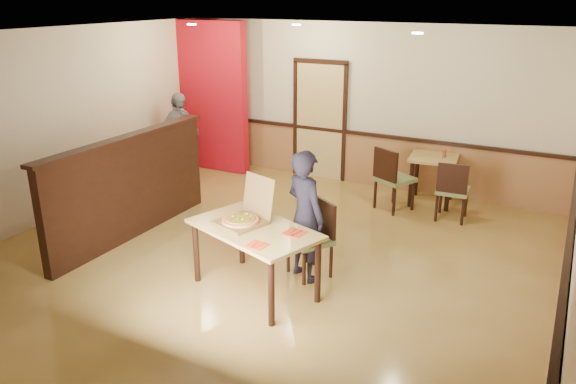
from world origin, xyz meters
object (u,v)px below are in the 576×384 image
(main_table, at_px, (254,237))
(diner, at_px, (305,216))
(side_chair_left, at_px, (392,177))
(pizza_box, at_px, (244,218))
(passerby, at_px, (180,137))
(side_chair_right, at_px, (453,189))
(diner_chair, at_px, (315,235))
(condiment, at_px, (444,153))
(side_table, at_px, (433,167))

(main_table, distance_m, diner, 0.68)
(side_chair_left, relative_size, pizza_box, 1.49)
(diner, distance_m, passerby, 4.38)
(main_table, distance_m, pizza_box, 0.25)
(side_chair_right, bearing_deg, pizza_box, 57.59)
(pizza_box, bearing_deg, diner, 61.94)
(diner_chair, bearing_deg, side_chair_right, 98.99)
(condiment, bearing_deg, diner, -104.69)
(side_table, bearing_deg, condiment, 14.61)
(main_table, relative_size, pizza_box, 2.46)
(side_chair_right, relative_size, side_table, 1.14)
(side_table, relative_size, passerby, 0.51)
(diner_chair, xyz_separation_m, side_chair_right, (1.10, 2.48, 0.00))
(main_table, height_order, pizza_box, pizza_box)
(main_table, height_order, side_chair_left, side_chair_left)
(diner_chair, bearing_deg, passerby, -177.90)
(main_table, xyz_separation_m, side_table, (1.06, 3.81, -0.08))
(main_table, height_order, condiment, condiment)
(pizza_box, bearing_deg, side_chair_right, 79.19)
(diner, distance_m, condiment, 3.39)
(diner, bearing_deg, condiment, -79.65)
(main_table, bearing_deg, condiment, 91.26)
(side_chair_left, height_order, side_table, side_chair_left)
(passerby, distance_m, condiment, 4.64)
(side_chair_right, xyz_separation_m, side_table, (-0.45, 0.62, 0.10))
(side_chair_right, distance_m, passerby, 4.87)
(condiment, bearing_deg, diner_chair, -104.21)
(side_chair_left, distance_m, diner, 2.64)
(condiment, bearing_deg, passerby, -168.74)
(side_chair_right, height_order, pizza_box, pizza_box)
(diner, relative_size, pizza_box, 2.34)
(side_table, height_order, passerby, passerby)
(side_table, distance_m, diner, 3.32)
(diner_chair, relative_size, side_chair_left, 0.91)
(diner_chair, xyz_separation_m, diner, (-0.06, -0.13, 0.29))
(side_chair_left, relative_size, condiment, 7.41)
(main_table, height_order, side_table, main_table)
(diner_chair, height_order, pizza_box, pizza_box)
(side_chair_right, xyz_separation_m, pizza_box, (-1.69, -3.13, 0.35))
(diner_chair, height_order, passerby, passerby)
(side_chair_right, height_order, side_table, side_chair_right)
(side_chair_left, xyz_separation_m, pizza_box, (-0.75, -3.13, 0.30))
(main_table, relative_size, condiment, 12.25)
(diner_chair, relative_size, passerby, 0.58)
(pizza_box, xyz_separation_m, condiment, (1.38, 3.79, -0.00))
(passerby, bearing_deg, side_chair_left, -76.76)
(diner_chair, distance_m, passerby, 4.38)
(main_table, relative_size, side_chair_left, 1.65)
(pizza_box, height_order, condiment, pizza_box)
(side_chair_left, distance_m, side_table, 0.79)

